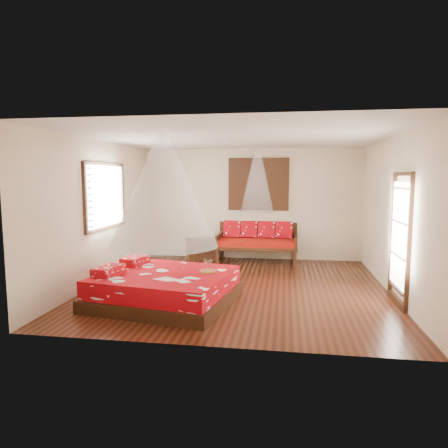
% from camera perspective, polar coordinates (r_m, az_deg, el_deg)
% --- Properties ---
extents(room, '(5.54, 5.54, 2.84)m').
position_cam_1_polar(room, '(7.45, 2.07, 1.49)').
color(room, black).
rests_on(room, ground).
extents(bed, '(2.45, 2.28, 0.64)m').
position_cam_1_polar(bed, '(6.80, -8.56, -8.93)').
color(bed, black).
rests_on(bed, floor).
extents(daybed, '(1.96, 0.87, 0.98)m').
position_cam_1_polar(daybed, '(9.91, 4.74, -2.34)').
color(daybed, black).
rests_on(daybed, floor).
extents(storage_chest, '(0.89, 0.77, 0.51)m').
position_cam_1_polar(storage_chest, '(10.21, -3.30, -3.56)').
color(storage_chest, black).
rests_on(storage_chest, floor).
extents(shutter_panel, '(1.52, 0.06, 1.32)m').
position_cam_1_polar(shutter_panel, '(10.11, 4.95, 5.68)').
color(shutter_panel, black).
rests_on(shutter_panel, wall_back).
extents(window_left, '(0.10, 1.74, 1.34)m').
position_cam_1_polar(window_left, '(8.38, -16.53, 3.85)').
color(window_left, black).
rests_on(window_left, wall_left).
extents(glazed_door, '(0.08, 1.02, 2.16)m').
position_cam_1_polar(glazed_door, '(7.09, 23.82, -2.03)').
color(glazed_door, black).
rests_on(glazed_door, floor).
extents(wine_tray, '(0.29, 0.29, 0.23)m').
position_cam_1_polar(wine_tray, '(6.70, -2.34, -6.36)').
color(wine_tray, brown).
rests_on(wine_tray, bed).
extents(mosquito_net_main, '(1.77, 1.77, 1.80)m').
position_cam_1_polar(mosquito_net_main, '(6.55, -8.64, 4.65)').
color(mosquito_net_main, white).
rests_on(mosquito_net_main, ceiling).
extents(mosquito_net_daybed, '(0.80, 0.80, 1.50)m').
position_cam_1_polar(mosquito_net_daybed, '(9.65, 4.77, 6.23)').
color(mosquito_net_daybed, white).
rests_on(mosquito_net_daybed, ceiling).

